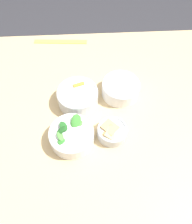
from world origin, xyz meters
The scene contains 7 objects.
ground_plane centered at (0.00, 0.00, 0.00)m, with size 10.00×10.00×0.00m, color #2D2D33.
dining_table centered at (0.00, 0.00, 0.67)m, with size 1.24×1.07×0.77m.
bowl_carrots centered at (-0.02, 0.09, 0.80)m, with size 0.17×0.17×0.07m.
bowl_greens centered at (-0.05, -0.08, 0.80)m, with size 0.16×0.16×0.09m.
bowl_beans_hotdog centered at (0.16, 0.13, 0.80)m, with size 0.16×0.16×0.06m.
bowl_cookies centered at (0.10, -0.07, 0.79)m, with size 0.11×0.11×0.05m.
ruler centered at (-0.11, 0.48, 0.77)m, with size 0.27×0.05×0.00m.
Camera 1 is at (0.02, -0.45, 1.52)m, focal length 35.00 mm.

